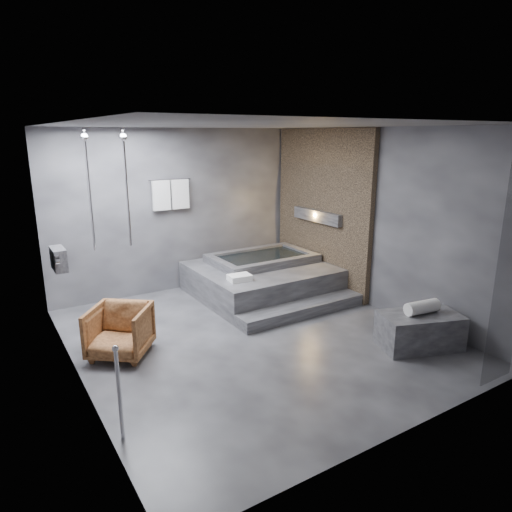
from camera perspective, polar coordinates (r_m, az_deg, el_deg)
room at (r=6.25m, az=1.61°, el=6.13°), size 5.00×5.04×2.82m
tub_deck at (r=7.93m, az=0.64°, el=-2.97°), size 2.20×2.00×0.50m
tub_step at (r=7.07m, az=5.84°, el=-6.68°), size 2.20×0.36×0.18m
concrete_bench at (r=6.35m, az=19.77°, el=-8.77°), size 1.14×0.87×0.46m
driftwood_chair at (r=5.99m, az=-16.67°, el=-9.00°), size 0.98×0.98×0.64m
rolled_towel at (r=6.27m, az=20.05°, el=-6.03°), size 0.49×0.23×0.17m
deck_towel at (r=7.06m, az=-2.06°, el=-2.71°), size 0.37×0.28×0.09m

